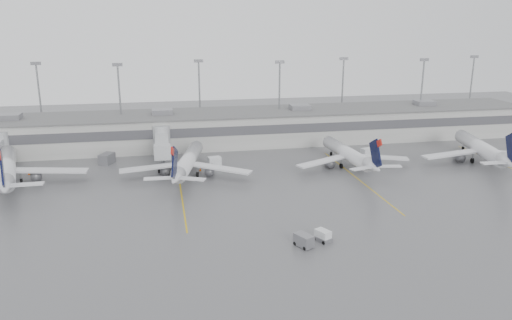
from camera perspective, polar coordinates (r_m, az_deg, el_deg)
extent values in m
plane|color=#555558|center=(74.77, 5.98, -8.50)|extent=(260.00, 260.00, 0.00)
cube|color=#A0A09B|center=(127.56, -1.52, 3.72)|extent=(150.00, 16.00, 8.00)
cube|color=#47474C|center=(119.59, -0.88, 3.40)|extent=(150.00, 0.15, 2.20)
cube|color=#606060|center=(126.78, -1.54, 5.51)|extent=(152.00, 17.00, 0.30)
cube|color=slate|center=(129.65, -26.35, 4.44)|extent=(5.00, 4.00, 1.30)
cube|color=slate|center=(143.49, 18.68, 6.20)|extent=(5.00, 4.00, 1.30)
cylinder|color=gray|center=(137.35, -23.40, 5.84)|extent=(0.44, 0.44, 20.00)
cube|color=slate|center=(136.19, -23.88, 10.07)|extent=(2.40, 0.50, 0.80)
cylinder|color=gray|center=(127.10, -15.23, 5.88)|extent=(0.44, 0.44, 20.00)
cube|color=slate|center=(125.84, -15.57, 10.46)|extent=(2.40, 0.50, 0.80)
cylinder|color=gray|center=(134.56, -6.45, 6.86)|extent=(0.44, 0.44, 20.00)
cube|color=slate|center=(133.38, -6.59, 11.19)|extent=(2.40, 0.50, 0.80)
cylinder|color=gray|center=(130.36, 2.68, 6.65)|extent=(0.44, 0.44, 20.00)
cube|color=slate|center=(129.14, 2.74, 11.13)|extent=(2.40, 0.50, 0.80)
cylinder|color=gray|center=(143.34, 9.82, 7.27)|extent=(0.44, 0.44, 20.00)
cube|color=slate|center=(142.23, 10.01, 11.34)|extent=(2.40, 0.50, 0.80)
cylinder|color=gray|center=(145.03, 18.34, 6.80)|extent=(0.44, 0.44, 20.00)
cube|color=slate|center=(143.94, 18.69, 10.81)|extent=(2.40, 0.50, 0.80)
cylinder|color=gray|center=(161.82, 23.30, 7.18)|extent=(0.44, 0.44, 20.00)
cube|color=slate|center=(160.84, 23.70, 10.76)|extent=(2.40, 0.50, 0.80)
cylinder|color=#A4A6A9|center=(123.28, -27.20, 1.29)|extent=(4.00, 4.00, 7.00)
cylinder|color=#A4A6A9|center=(118.21, -10.72, 2.23)|extent=(4.00, 4.00, 7.00)
cube|color=#A4A6A9|center=(111.70, -10.70, 1.86)|extent=(2.80, 13.00, 2.60)
cube|color=#A4A6A9|center=(104.43, -10.65, 0.89)|extent=(3.40, 2.40, 3.00)
cylinder|color=gray|center=(105.19, -10.57, -0.63)|extent=(0.70, 0.70, 2.80)
cube|color=black|center=(105.49, -10.54, -1.18)|extent=(2.20, 1.20, 0.70)
cube|color=gold|center=(94.22, -8.60, -3.38)|extent=(0.25, 40.00, 0.01)
cube|color=gold|center=(101.55, 11.53, -2.11)|extent=(0.25, 40.00, 0.01)
cylinder|color=silver|center=(107.44, -26.62, -0.70)|extent=(8.88, 23.91, 3.25)
cone|color=silver|center=(120.46, -26.53, 0.95)|extent=(3.88, 3.72, 3.25)
cone|color=silver|center=(93.47, -26.77, -2.73)|extent=(4.46, 6.04, 3.25)
cube|color=silver|center=(104.66, -22.46, -1.11)|extent=(14.24, 3.81, 0.38)
cube|color=black|center=(92.09, -27.02, -0.97)|extent=(1.78, 6.00, 7.08)
cube|color=#A9140D|center=(90.04, -27.26, 0.51)|extent=(0.84, 2.20, 2.06)
cylinder|color=black|center=(117.55, -26.39, -0.77)|extent=(0.60, 1.04, 0.97)
cylinder|color=black|center=(105.99, -25.24, -2.24)|extent=(0.76, 1.27, 1.19)
cylinder|color=silver|center=(102.58, -7.74, -0.03)|extent=(7.83, 21.67, 2.94)
cone|color=silver|center=(114.17, -6.71, 1.63)|extent=(3.49, 3.35, 2.94)
cone|color=silver|center=(90.21, -9.15, -2.05)|extent=(3.99, 5.45, 2.94)
cube|color=silver|center=(101.65, -11.80, -0.83)|extent=(12.91, 3.59, 0.34)
cube|color=silver|center=(99.23, -4.08, -0.94)|extent=(12.22, 8.80, 0.34)
cube|color=black|center=(88.93, -9.29, -0.40)|extent=(1.56, 5.44, 6.41)
cube|color=#A9140D|center=(87.05, -9.52, 0.98)|extent=(0.74, 2.00, 1.86)
cylinder|color=black|center=(111.63, -6.93, -0.03)|extent=(0.54, 0.94, 0.88)
cylinder|color=black|center=(101.80, -9.02, -1.62)|extent=(0.68, 1.15, 1.08)
cylinder|color=black|center=(101.08, -6.73, -1.66)|extent=(0.68, 1.15, 1.08)
cylinder|color=silver|center=(109.73, 10.31, 0.82)|extent=(3.98, 20.68, 2.80)
cone|color=silver|center=(120.02, 8.04, 2.21)|extent=(2.95, 2.77, 2.80)
cone|color=silver|center=(98.91, 13.27, -0.77)|extent=(3.07, 4.82, 2.80)
cube|color=silver|center=(105.09, 7.62, -0.15)|extent=(12.20, 6.67, 0.33)
cube|color=silver|center=(110.52, 13.93, 0.32)|extent=(12.36, 5.43, 0.33)
cube|color=black|center=(97.80, 13.49, 0.67)|extent=(0.58, 5.27, 6.11)
cube|color=#A9140D|center=(96.17, 13.92, 1.89)|extent=(0.39, 1.90, 1.77)
cylinder|color=black|center=(117.76, 8.57, 0.73)|extent=(0.37, 0.86, 0.84)
cylinder|color=black|center=(107.91, 9.71, -0.66)|extent=(0.48, 1.05, 1.03)
cylinder|color=black|center=(109.53, 11.58, -0.51)|extent=(0.48, 1.05, 1.03)
cylinder|color=silver|center=(122.07, 24.21, 1.33)|extent=(8.00, 22.87, 3.10)
cone|color=silver|center=(133.67, 22.18, 2.71)|extent=(3.66, 3.50, 3.10)
cone|color=silver|center=(109.83, 26.88, -0.26)|extent=(4.16, 5.72, 3.10)
cube|color=silver|center=(117.03, 21.41, 0.64)|extent=(13.63, 3.93, 0.36)
cube|color=black|center=(108.68, 27.18, 1.18)|extent=(1.58, 5.75, 6.76)
cylinder|color=black|center=(131.05, 22.58, 1.24)|extent=(0.56, 0.99, 0.93)
cylinder|color=black|center=(120.00, 23.48, -0.07)|extent=(0.70, 1.21, 1.14)
cylinder|color=black|center=(121.69, 25.38, -0.08)|extent=(0.70, 1.21, 1.14)
cube|color=silver|center=(72.73, 7.65, -8.56)|extent=(2.23, 2.61, 1.67)
cube|color=slate|center=(72.94, 7.64, -8.92)|extent=(2.57, 3.03, 0.65)
cylinder|color=black|center=(73.08, 6.70, -8.89)|extent=(0.41, 0.56, 0.52)
cylinder|color=black|center=(74.04, 7.54, -8.59)|extent=(0.41, 0.56, 0.52)
cylinder|color=black|center=(71.90, 7.74, -9.37)|extent=(0.41, 0.56, 0.52)
cylinder|color=black|center=(72.87, 8.57, -9.04)|extent=(0.41, 0.56, 0.52)
cube|color=slate|center=(70.74, 5.47, -9.11)|extent=(2.67, 3.21, 1.69)
cylinder|color=black|center=(71.25, 4.49, -9.49)|extent=(0.44, 0.60, 0.56)
cylinder|color=black|center=(70.81, 6.43, -9.71)|extent=(0.44, 0.60, 0.56)
cube|color=silver|center=(108.56, -4.78, -0.14)|extent=(3.06, 2.37, 1.93)
cube|color=silver|center=(118.81, 12.56, 0.90)|extent=(2.87, 2.28, 1.78)
cube|color=slate|center=(114.32, -16.67, 0.15)|extent=(3.61, 4.27, 2.28)
cone|color=#EC5704|center=(112.08, -24.53, -1.36)|extent=(0.45, 0.45, 0.72)
cone|color=#EC5704|center=(105.14, -6.39, -1.05)|extent=(0.47, 0.47, 0.75)
cone|color=#EC5704|center=(112.38, 7.20, 0.00)|extent=(0.40, 0.40, 0.63)
cone|color=#EC5704|center=(126.19, 21.34, 0.79)|extent=(0.46, 0.46, 0.73)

